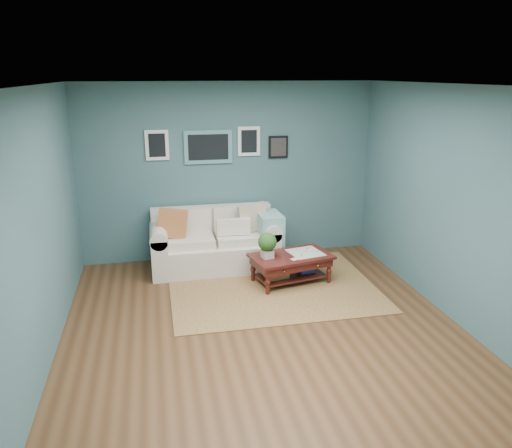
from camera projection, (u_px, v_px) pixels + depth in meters
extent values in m
plane|color=brown|center=(264.00, 330.00, 5.70)|extent=(5.00, 5.00, 0.00)
plane|color=white|center=(265.00, 85.00, 4.91)|extent=(5.00, 5.00, 0.00)
cube|color=#3A5D63|center=(229.00, 172.00, 7.65)|extent=(4.50, 0.02, 2.70)
cube|color=#3A5D63|center=(357.00, 330.00, 2.97)|extent=(4.50, 0.02, 2.70)
cube|color=#3A5D63|center=(40.00, 229.00, 4.87)|extent=(0.02, 5.00, 2.70)
cube|color=#3A5D63|center=(455.00, 205.00, 5.75)|extent=(0.02, 5.00, 2.70)
cube|color=teal|center=(208.00, 147.00, 7.45)|extent=(0.72, 0.03, 0.50)
cube|color=black|center=(208.00, 147.00, 7.43)|extent=(0.60, 0.01, 0.38)
cube|color=white|center=(157.00, 145.00, 7.29)|extent=(0.34, 0.03, 0.44)
cube|color=white|center=(249.00, 141.00, 7.55)|extent=(0.34, 0.03, 0.44)
cube|color=black|center=(278.00, 147.00, 7.67)|extent=(0.30, 0.03, 0.34)
cube|color=brown|center=(272.00, 286.00, 6.84)|extent=(2.76, 2.21, 0.01)
cube|color=white|center=(215.00, 255.00, 7.45)|extent=(1.38, 0.86, 0.41)
cube|color=white|center=(211.00, 221.00, 7.63)|extent=(1.81, 0.21, 0.47)
cube|color=white|center=(160.00, 253.00, 7.26)|extent=(0.23, 0.86, 0.60)
cube|color=white|center=(267.00, 245.00, 7.57)|extent=(0.23, 0.86, 0.60)
cylinder|color=white|center=(158.00, 233.00, 7.17)|extent=(0.25, 0.86, 0.25)
cylinder|color=white|center=(268.00, 226.00, 7.49)|extent=(0.25, 0.86, 0.25)
cube|color=white|center=(190.00, 241.00, 7.24)|extent=(0.70, 0.54, 0.13)
cube|color=white|center=(240.00, 238.00, 7.39)|extent=(0.70, 0.54, 0.13)
cube|color=white|center=(188.00, 220.00, 7.43)|extent=(0.70, 0.12, 0.35)
cube|color=white|center=(236.00, 217.00, 7.57)|extent=(0.70, 0.12, 0.35)
cube|color=#CE6037|center=(172.00, 224.00, 7.12)|extent=(0.47, 0.17, 0.46)
cube|color=beige|center=(253.00, 218.00, 7.42)|extent=(0.46, 0.17, 0.45)
cube|color=beige|center=(233.00, 227.00, 7.27)|extent=(0.49, 0.12, 0.23)
cube|color=#7DB0A8|center=(269.00, 239.00, 7.42)|extent=(0.33, 0.54, 0.78)
cube|color=#39110D|center=(291.00, 256.00, 6.88)|extent=(1.19, 0.84, 0.04)
cube|color=#39110D|center=(291.00, 261.00, 6.90)|extent=(1.11, 0.76, 0.11)
cube|color=#39110D|center=(291.00, 276.00, 6.96)|extent=(1.00, 0.65, 0.02)
sphere|color=gold|center=(284.00, 271.00, 6.55)|extent=(0.03, 0.03, 0.03)
sphere|color=gold|center=(318.00, 266.00, 6.74)|extent=(0.03, 0.03, 0.03)
cylinder|color=#39110D|center=(268.00, 282.00, 6.54)|extent=(0.05, 0.05, 0.37)
cylinder|color=#39110D|center=(329.00, 271.00, 6.90)|extent=(0.05, 0.05, 0.37)
cylinder|color=#39110D|center=(253.00, 269.00, 6.97)|extent=(0.05, 0.05, 0.37)
cylinder|color=#39110D|center=(311.00, 259.00, 7.33)|extent=(0.05, 0.05, 0.37)
cube|color=beige|center=(267.00, 254.00, 6.76)|extent=(0.17, 0.17, 0.11)
sphere|color=#254B1B|center=(267.00, 242.00, 6.71)|extent=(0.25, 0.25, 0.25)
cube|color=beige|center=(305.00, 253.00, 6.96)|extent=(0.51, 0.51, 0.01)
cube|color=#A96C44|center=(276.00, 271.00, 6.84)|extent=(0.35, 0.28, 0.18)
cube|color=#264C98|center=(306.00, 268.00, 7.06)|extent=(0.25, 0.20, 0.10)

